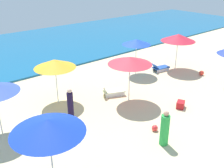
% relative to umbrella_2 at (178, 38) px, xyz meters
% --- Properties ---
extents(ocean, '(60.00, 13.35, 0.12)m').
position_rel_umbrella_2_xyz_m(ocean, '(-6.86, 11.78, -2.25)').
color(ocean, '#185F8F').
rests_on(ocean, ground_plane).
extents(umbrella_2, '(2.36, 2.36, 2.55)m').
position_rel_umbrella_2_xyz_m(umbrella_2, '(0.00, 0.00, 0.00)').
color(umbrella_2, silver).
rests_on(umbrella_2, ground_plane).
extents(lounge_chair_2_0, '(1.39, 0.82, 0.60)m').
position_rel_umbrella_2_xyz_m(lounge_chair_2_0, '(-1.09, 0.49, -2.08)').
color(lounge_chair_2_0, silver).
rests_on(lounge_chair_2_0, ground_plane).
extents(umbrella_4, '(2.15, 2.15, 2.42)m').
position_rel_umbrella_2_xyz_m(umbrella_4, '(-8.98, 0.92, -0.11)').
color(umbrella_4, silver).
rests_on(umbrella_4, ground_plane).
extents(umbrella_5, '(2.35, 2.35, 2.50)m').
position_rel_umbrella_2_xyz_m(umbrella_5, '(-12.01, -4.19, -0.04)').
color(umbrella_5, silver).
rests_on(umbrella_5, ground_plane).
extents(umbrella_7, '(1.91, 1.91, 2.40)m').
position_rel_umbrella_2_xyz_m(umbrella_7, '(-2.78, 1.26, -0.09)').
color(umbrella_7, silver).
rests_on(umbrella_7, ground_plane).
extents(umbrella_9, '(2.30, 2.30, 2.53)m').
position_rel_umbrella_2_xyz_m(umbrella_9, '(-5.94, -1.45, 0.02)').
color(umbrella_9, silver).
rests_on(umbrella_9, ground_plane).
extents(lounge_chair_9_0, '(1.43, 1.04, 0.68)m').
position_rel_umbrella_2_xyz_m(lounge_chair_9_0, '(-6.20, -0.36, -2.05)').
color(lounge_chair_9_0, silver).
rests_on(lounge_chair_9_0, ground_plane).
extents(beachgoer_0, '(0.36, 0.36, 1.64)m').
position_rel_umbrella_2_xyz_m(beachgoer_0, '(-9.41, -1.12, -1.53)').
color(beachgoer_0, black).
rests_on(beachgoer_0, ground_plane).
extents(beachgoer_2, '(0.40, 0.40, 1.56)m').
position_rel_umbrella_2_xyz_m(beachgoer_2, '(-7.49, -5.18, -1.59)').
color(beachgoer_2, green).
rests_on(beachgoer_2, ground_plane).
extents(beach_ball_0, '(0.32, 0.32, 0.32)m').
position_rel_umbrella_2_xyz_m(beach_ball_0, '(0.42, -1.89, -2.15)').
color(beach_ball_0, '#F33A2C').
rests_on(beach_ball_0, ground_plane).
extents(beach_ball_1, '(0.28, 0.28, 0.28)m').
position_rel_umbrella_2_xyz_m(beach_ball_1, '(-7.04, -4.31, -2.17)').
color(beach_ball_1, '#F03033').
rests_on(beach_ball_1, ground_plane).
extents(cooler_box_2, '(0.61, 0.56, 0.36)m').
position_rel_umbrella_2_xyz_m(cooler_box_2, '(-4.41, -3.74, -2.13)').
color(cooler_box_2, red).
rests_on(cooler_box_2, ground_plane).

